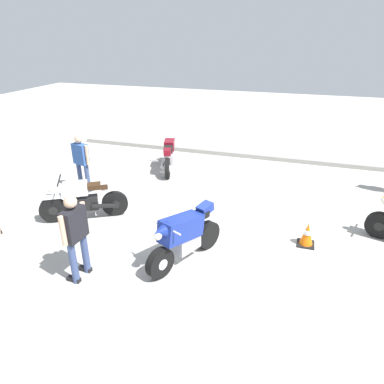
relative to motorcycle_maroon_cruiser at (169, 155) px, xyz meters
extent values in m
plane|color=#ADAAA3|center=(2.57, -2.53, -0.52)|extent=(40.00, 40.00, 0.00)
cube|color=gray|center=(2.57, 2.07, -0.45)|extent=(14.00, 0.30, 0.15)
cylinder|color=black|center=(-0.20, 0.71, -0.20)|extent=(0.29, 0.65, 0.64)
cylinder|color=black|center=(0.20, -0.68, -0.20)|extent=(0.29, 0.65, 0.64)
cylinder|color=silver|center=(-0.20, 0.71, -0.20)|extent=(0.20, 0.25, 0.22)
cylinder|color=silver|center=(0.20, -0.68, -0.20)|extent=(0.20, 0.25, 0.22)
cube|color=silver|center=(0.01, -0.04, -0.10)|extent=(0.42, 0.62, 0.32)
cube|color=maroon|center=(-0.04, 0.16, 0.30)|extent=(0.46, 0.63, 0.30)
cube|color=maroon|center=(-0.20, 0.71, 0.15)|extent=(0.28, 0.47, 0.08)
cube|color=black|center=(0.08, -0.28, 0.32)|extent=(0.42, 0.65, 0.12)
cube|color=maroon|center=(0.17, -0.56, 0.30)|extent=(0.30, 0.37, 0.18)
cylinder|color=silver|center=(-0.04, -0.47, -0.15)|extent=(0.26, 0.57, 0.16)
cylinder|color=silver|center=(-0.13, 0.47, 0.55)|extent=(0.68, 0.23, 0.04)
sphere|color=silver|center=(-0.19, 0.69, 0.35)|extent=(0.16, 0.16, 0.16)
cylinder|color=black|center=(-1.41, -4.10, -0.20)|extent=(0.61, 0.43, 0.64)
cylinder|color=black|center=(-0.17, -3.35, -0.20)|extent=(0.61, 0.43, 0.64)
cylinder|color=black|center=(-1.41, -4.10, -0.20)|extent=(0.26, 0.24, 0.22)
cylinder|color=black|center=(-0.17, -3.35, -0.20)|extent=(0.26, 0.24, 0.22)
cube|color=black|center=(-0.75, -3.70, -0.10)|extent=(0.62, 0.53, 0.32)
cube|color=silver|center=(-0.92, -3.80, 0.30)|extent=(0.64, 0.56, 0.30)
cube|color=silver|center=(-1.41, -4.10, 0.15)|extent=(0.46, 0.36, 0.08)
cube|color=#382314|center=(-0.53, -3.57, 0.32)|extent=(0.65, 0.53, 0.12)
cube|color=silver|center=(-0.28, -3.41, 0.30)|extent=(0.39, 0.35, 0.18)
cylinder|color=black|center=(-0.32, -3.64, -0.15)|extent=(0.53, 0.38, 0.16)
cylinder|color=black|center=(-1.20, -3.97, 0.55)|extent=(0.39, 0.62, 0.04)
sphere|color=silver|center=(-1.39, -4.09, 0.35)|extent=(0.16, 0.16, 0.16)
cylinder|color=black|center=(1.82, -5.25, -0.22)|extent=(0.40, 0.61, 0.60)
cylinder|color=black|center=(2.38, -4.02, -0.22)|extent=(0.45, 0.64, 0.60)
cylinder|color=silver|center=(1.82, -5.25, -0.22)|extent=(0.25, 0.27, 0.21)
cylinder|color=silver|center=(2.38, -4.02, -0.22)|extent=(0.25, 0.27, 0.21)
cube|color=silver|center=(2.12, -4.59, -0.12)|extent=(0.49, 0.63, 0.32)
cube|color=navy|center=(2.06, -4.72, 0.28)|extent=(0.74, 1.05, 0.57)
cone|color=navy|center=(1.84, -5.20, 0.43)|extent=(0.46, 0.46, 0.39)
cube|color=black|center=(2.23, -4.36, 0.35)|extent=(0.49, 0.65, 0.12)
cube|color=navy|center=(2.35, -4.09, 0.43)|extent=(0.34, 0.41, 0.23)
cylinder|color=silver|center=(2.26, -4.10, 0.25)|extent=(0.25, 0.40, 0.17)
cylinder|color=silver|center=(2.40, -4.17, 0.25)|extent=(0.25, 0.40, 0.17)
cylinder|color=silver|center=(1.90, -5.07, 0.45)|extent=(0.65, 0.33, 0.04)
sphere|color=silver|center=(1.81, -5.27, 0.38)|extent=(0.16, 0.16, 0.16)
cylinder|color=black|center=(5.94, -2.49, -0.22)|extent=(0.62, 0.32, 0.60)
cylinder|color=black|center=(5.94, -2.49, -0.22)|extent=(0.25, 0.23, 0.21)
cylinder|color=#384772|center=(0.43, -5.54, -0.10)|extent=(0.14, 0.14, 0.84)
cube|color=black|center=(0.37, -5.53, -0.48)|extent=(0.27, 0.12, 0.08)
cylinder|color=#384772|center=(0.40, -5.87, -0.10)|extent=(0.14, 0.14, 0.84)
cube|color=black|center=(0.34, -5.86, -0.48)|extent=(0.27, 0.12, 0.08)
cube|color=black|center=(0.42, -5.70, 0.61)|extent=(0.25, 0.49, 0.59)
cylinder|color=#D8AD8C|center=(0.44, -5.42, 0.63)|extent=(0.10, 0.10, 0.56)
cylinder|color=#D8AD8C|center=(0.40, -5.98, 0.63)|extent=(0.10, 0.10, 0.56)
sphere|color=#D8AD8C|center=(0.42, -5.70, 1.05)|extent=(0.23, 0.23, 0.23)
cylinder|color=#384772|center=(-1.60, -2.32, -0.11)|extent=(0.16, 0.16, 0.82)
cube|color=black|center=(-1.58, -2.26, -0.48)|extent=(0.17, 0.28, 0.08)
cylinder|color=#384772|center=(-1.91, -2.23, -0.11)|extent=(0.16, 0.16, 0.82)
cube|color=black|center=(-1.89, -2.17, -0.48)|extent=(0.17, 0.28, 0.08)
cube|color=#3359A5|center=(-1.76, -2.28, 0.59)|extent=(0.50, 0.34, 0.58)
cylinder|color=#D8AD8C|center=(-1.49, -2.35, 0.60)|extent=(0.11, 0.11, 0.55)
cylinder|color=#D8AD8C|center=(-2.02, -2.20, 0.60)|extent=(0.11, 0.11, 0.55)
sphere|color=#D8AD8C|center=(-1.76, -2.28, 1.02)|extent=(0.22, 0.22, 0.22)
cube|color=black|center=(4.42, -3.31, -0.51)|extent=(0.36, 0.36, 0.03)
cone|color=orange|center=(4.42, -3.31, -0.24)|extent=(0.28, 0.28, 0.50)
cylinder|color=white|center=(4.42, -3.31, -0.20)|extent=(0.19, 0.19, 0.08)
camera|label=1|loc=(3.97, -10.07, 3.67)|focal=32.30mm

